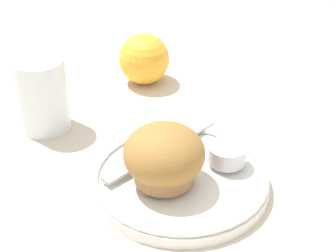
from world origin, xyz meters
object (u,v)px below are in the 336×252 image
at_px(butter_knife, 161,149).
at_px(juice_glass, 42,94).
at_px(orange_fruit, 144,59).
at_px(muffin, 164,156).

xyz_separation_m(butter_knife, juice_glass, (-0.07, 0.17, 0.03)).
distance_m(butter_knife, orange_fruit, 0.22).
distance_m(orange_fruit, juice_glass, 0.19).
relative_size(orange_fruit, juice_glass, 0.77).
distance_m(muffin, butter_knife, 0.07).
bearing_deg(muffin, orange_fruit, 56.24).
xyz_separation_m(orange_fruit, juice_glass, (-0.19, -0.01, 0.01)).
relative_size(muffin, butter_knife, 0.51).
bearing_deg(juice_glass, orange_fruit, 4.47).
bearing_deg(butter_knife, orange_fruit, 52.52).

